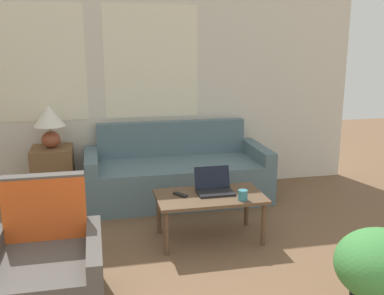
% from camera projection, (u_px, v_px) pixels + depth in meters
% --- Properties ---
extents(wall_back, '(6.21, 0.06, 2.60)m').
position_uv_depth(wall_back, '(102.00, 84.00, 5.22)').
color(wall_back, silver).
rests_on(wall_back, ground_plane).
extents(couch, '(2.06, 0.87, 0.86)m').
position_uv_depth(couch, '(177.00, 176.00, 5.20)').
color(couch, slate).
rests_on(couch, ground_plane).
extents(armchair, '(0.77, 0.79, 0.88)m').
position_uv_depth(armchair, '(45.00, 275.00, 3.04)').
color(armchair, '#514C47').
rests_on(armchair, ground_plane).
extents(side_table, '(0.45, 0.45, 0.65)m').
position_uv_depth(side_table, '(54.00, 176.00, 5.02)').
color(side_table, brown).
rests_on(side_table, ground_plane).
extents(table_lamp, '(0.34, 0.34, 0.46)m').
position_uv_depth(table_lamp, '(50.00, 121.00, 4.87)').
color(table_lamp, brown).
rests_on(table_lamp, side_table).
extents(coffee_table, '(0.98, 0.56, 0.43)m').
position_uv_depth(coffee_table, '(210.00, 200.00, 4.10)').
color(coffee_table, brown).
rests_on(coffee_table, ground_plane).
extents(laptop, '(0.33, 0.27, 0.22)m').
position_uv_depth(laptop, '(214.00, 187.00, 4.16)').
color(laptop, black).
rests_on(laptop, coffee_table).
extents(cup_navy, '(0.08, 0.08, 0.09)m').
position_uv_depth(cup_navy, '(243.00, 195.00, 3.96)').
color(cup_navy, teal).
rests_on(cup_navy, coffee_table).
extents(tv_remote, '(0.12, 0.15, 0.02)m').
position_uv_depth(tv_remote, '(180.00, 195.00, 4.07)').
color(tv_remote, black).
rests_on(tv_remote, coffee_table).
extents(potted_plant, '(0.57, 0.57, 0.70)m').
position_uv_depth(potted_plant, '(381.00, 274.00, 2.74)').
color(potted_plant, '#4C4C4C').
rests_on(potted_plant, ground_plane).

